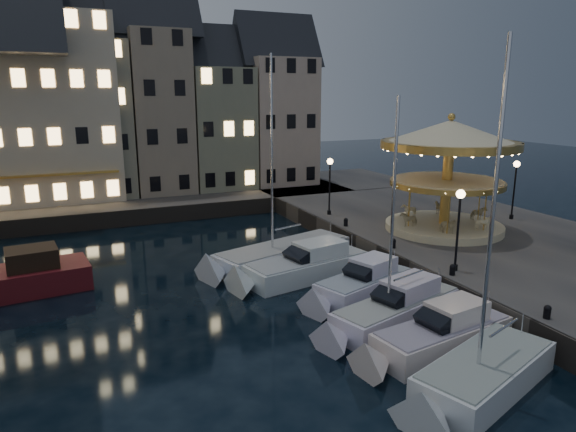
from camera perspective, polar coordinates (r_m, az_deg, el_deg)
name	(u,v)px	position (r m, az deg, el deg)	size (l,w,h in m)	color
ground	(340,327)	(23.34, 5.80, -12.16)	(160.00, 160.00, 0.00)	black
quay_east	(483,242)	(35.75, 20.84, -2.70)	(16.00, 56.00, 1.30)	#474442
quay_north	(100,205)	(47.24, -20.18, 1.15)	(44.00, 12.00, 1.30)	#474442
quaywall_e	(379,257)	(30.81, 10.09, -4.54)	(0.15, 44.00, 1.30)	#47423A
quaywall_n	(133,218)	(41.56, -16.85, -0.20)	(48.00, 0.15, 1.30)	#47423A
streetlamp_b	(459,218)	(26.85, 18.44, -0.26)	(0.44, 0.44, 4.17)	black
streetlamp_c	(330,178)	(37.71, 4.66, 4.21)	(0.44, 0.44, 4.17)	black
streetlamp_d	(515,181)	(39.59, 23.91, 3.54)	(0.44, 0.44, 4.17)	black
bollard_a	(547,311)	(23.25, 26.86, -9.43)	(0.30, 0.30, 0.57)	black
bollard_b	(453,269)	(26.76, 17.81, -5.64)	(0.30, 0.30, 0.57)	black
bollard_c	(393,243)	(30.47, 11.63, -2.94)	(0.30, 0.30, 0.57)	black
bollard_d	(346,222)	(34.92, 6.44, -0.63)	(0.30, 0.30, 0.57)	black
townhouse_nb	(12,116)	(48.38, -28.35, 9.79)	(6.16, 8.00, 13.80)	slate
townhouse_nc	(90,109)	(48.30, -21.14, 11.08)	(6.82, 8.00, 14.80)	gray
townhouse_nd	(157,102)	(48.93, -14.33, 12.16)	(5.50, 8.00, 15.80)	gray
townhouse_ne	(216,118)	(50.19, -7.98, 10.75)	(6.16, 8.00, 12.80)	gray
townhouse_nf	(275,112)	(52.15, -1.47, 11.52)	(6.82, 8.00, 13.80)	tan
hotel_corner	(10,97)	(48.35, -28.49, 11.56)	(17.60, 9.00, 16.80)	beige
motorboat_a	(477,380)	(19.50, 20.30, -16.72)	(7.20, 4.42, 12.02)	silver
motorboat_b	(435,339)	(21.62, 16.03, -12.96)	(7.18, 2.94, 2.15)	silver
motorboat_c	(392,312)	(23.48, 11.46, -10.40)	(7.87, 4.01, 10.50)	silver
motorboat_d	(359,287)	(26.10, 7.90, -7.85)	(6.54, 3.96, 2.15)	silver
motorboat_e	(302,268)	(28.59, 1.55, -5.77)	(8.39, 3.89, 2.15)	silver
motorboat_f	(276,256)	(30.88, -1.30, -4.51)	(9.88, 5.24, 13.22)	silver
red_fishing_boat	(6,282)	(30.00, -28.86, -6.44)	(8.61, 3.81, 6.20)	#5A1218
carousel	(449,154)	(34.39, 17.45, 6.55)	(8.65, 8.65, 7.56)	beige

